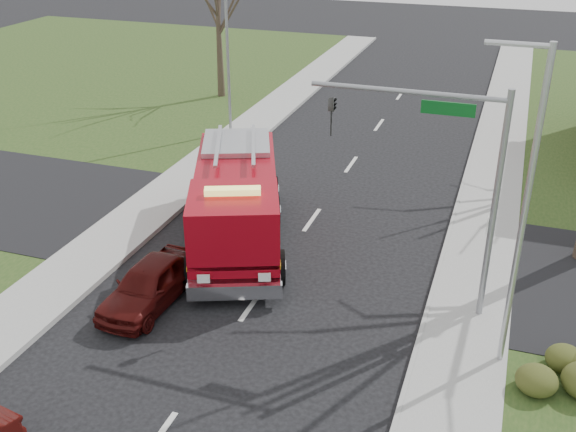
% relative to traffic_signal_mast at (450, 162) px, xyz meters
% --- Properties ---
extents(ground, '(120.00, 120.00, 0.00)m').
position_rel_traffic_signal_mast_xyz_m(ground, '(-5.21, -1.50, -4.71)').
color(ground, black).
rests_on(ground, ground).
extents(sidewalk_right, '(2.40, 80.00, 0.15)m').
position_rel_traffic_signal_mast_xyz_m(sidewalk_right, '(0.99, -1.50, -4.63)').
color(sidewalk_right, gray).
rests_on(sidewalk_right, ground).
extents(sidewalk_left, '(2.40, 80.00, 0.15)m').
position_rel_traffic_signal_mast_xyz_m(sidewalk_left, '(-11.41, -1.50, -4.63)').
color(sidewalk_left, gray).
rests_on(sidewalk_left, ground).
extents(hedge_corner, '(2.80, 2.00, 0.90)m').
position_rel_traffic_signal_mast_xyz_m(hedge_corner, '(3.79, -2.50, -4.13)').
color(hedge_corner, '#343B15').
rests_on(hedge_corner, lawn_right).
extents(bare_tree_left, '(4.50, 4.50, 9.00)m').
position_rel_traffic_signal_mast_xyz_m(bare_tree_left, '(-15.21, 18.50, 0.86)').
color(bare_tree_left, '#32291D').
rests_on(bare_tree_left, ground).
extents(traffic_signal_mast, '(5.29, 0.18, 6.80)m').
position_rel_traffic_signal_mast_xyz_m(traffic_signal_mast, '(0.00, 0.00, 0.00)').
color(traffic_signal_mast, gray).
rests_on(traffic_signal_mast, ground).
extents(streetlight_pole, '(1.48, 0.16, 8.40)m').
position_rel_traffic_signal_mast_xyz_m(streetlight_pole, '(1.93, -2.00, -0.16)').
color(streetlight_pole, '#B7BABF').
rests_on(streetlight_pole, ground).
extents(utility_pole_far, '(0.14, 0.14, 7.00)m').
position_rel_traffic_signal_mast_xyz_m(utility_pole_far, '(-12.01, 12.50, -1.21)').
color(utility_pole_far, gray).
rests_on(utility_pole_far, ground).
extents(fire_engine, '(5.62, 8.60, 3.29)m').
position_rel_traffic_signal_mast_xyz_m(fire_engine, '(-7.11, 1.81, -3.22)').
color(fire_engine, maroon).
rests_on(fire_engine, ground).
extents(parked_car_maroon, '(1.82, 4.09, 1.37)m').
position_rel_traffic_signal_mast_xyz_m(parked_car_maroon, '(-8.12, -2.50, -4.02)').
color(parked_car_maroon, '#410C0A').
rests_on(parked_car_maroon, ground).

